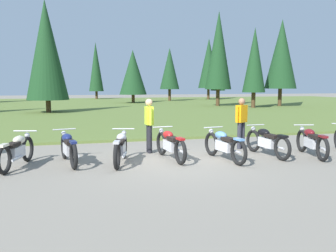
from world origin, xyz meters
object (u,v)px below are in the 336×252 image
object	(u,v)px
motorcycle_navy	(68,148)
motorcycle_silver	(121,147)
motorcycle_cream	(17,150)
rider_with_back_turned	(241,120)
rider_in_hivis_vest	(149,122)
motorcycle_black	(267,141)
motorcycle_red	(170,144)
motorcycle_maroon	(311,141)
motorcycle_sky_blue	(224,145)

from	to	relation	value
motorcycle_navy	motorcycle_silver	xyz separation A→B (m)	(1.35, -0.31, 0.00)
motorcycle_cream	motorcycle_navy	size ratio (longest dim) A/B	0.99
rider_with_back_turned	motorcycle_cream	bearing A→B (deg)	-171.57
motorcycle_silver	rider_in_hivis_vest	distance (m)	1.72
motorcycle_cream	motorcycle_silver	size ratio (longest dim) A/B	1.00
motorcycle_navy	rider_with_back_turned	distance (m)	5.55
motorcycle_black	rider_in_hivis_vest	xyz separation A→B (m)	(-3.27, 1.36, 0.51)
rider_in_hivis_vest	rider_with_back_turned	bearing A→B (deg)	-1.44
motorcycle_red	motorcycle_black	xyz separation A→B (m)	(2.90, -0.23, 0.00)
motorcycle_silver	motorcycle_maroon	distance (m)	5.57
rider_in_hivis_vest	motorcycle_red	bearing A→B (deg)	-71.65
motorcycle_sky_blue	motorcycle_maroon	world-z (taller)	same
motorcycle_maroon	rider_in_hivis_vest	world-z (taller)	rider_in_hivis_vest
motorcycle_navy	motorcycle_red	world-z (taller)	same
motorcycle_navy	rider_in_hivis_vest	world-z (taller)	rider_in_hivis_vest
motorcycle_cream	rider_with_back_turned	bearing A→B (deg)	8.43
motorcycle_silver	motorcycle_cream	bearing A→B (deg)	175.48
motorcycle_silver	rider_in_hivis_vest	size ratio (longest dim) A/B	1.23
motorcycle_black	rider_with_back_turned	bearing A→B (deg)	98.76
motorcycle_cream	motorcycle_navy	xyz separation A→B (m)	(1.26, 0.10, 0.00)
motorcycle_black	motorcycle_maroon	xyz separation A→B (m)	(1.25, -0.37, 0.00)
motorcycle_navy	motorcycle_maroon	world-z (taller)	same
motorcycle_navy	motorcycle_sky_blue	xyz separation A→B (m)	(4.19, -0.62, 0.00)
motorcycle_silver	motorcycle_black	bearing A→B (deg)	-1.07
motorcycle_cream	motorcycle_navy	world-z (taller)	same
motorcycle_cream	rider_in_hivis_vest	xyz separation A→B (m)	(3.64, 1.07, 0.51)
motorcycle_sky_blue	rider_with_back_turned	distance (m)	2.04
motorcycle_navy	rider_with_back_turned	xyz separation A→B (m)	(5.46, 0.89, 0.51)
motorcycle_sky_blue	motorcycle_navy	bearing A→B (deg)	171.59
motorcycle_navy	rider_with_back_turned	size ratio (longest dim) A/B	1.25
motorcycle_cream	motorcycle_black	xyz separation A→B (m)	(6.91, -0.29, 0.00)
motorcycle_navy	motorcycle_maroon	bearing A→B (deg)	-6.29
motorcycle_black	rider_in_hivis_vest	size ratio (longest dim) A/B	1.26
motorcycle_cream	motorcycle_black	distance (m)	6.92
motorcycle_red	motorcycle_sky_blue	bearing A→B (deg)	-18.03
motorcycle_cream	motorcycle_sky_blue	world-z (taller)	same
motorcycle_maroon	rider_in_hivis_vest	xyz separation A→B (m)	(-4.52, 1.73, 0.51)
motorcycle_red	motorcycle_black	distance (m)	2.91
motorcycle_cream	motorcycle_red	bearing A→B (deg)	-0.76
motorcycle_silver	rider_with_back_turned	xyz separation A→B (m)	(4.10, 1.20, 0.51)
motorcycle_maroon	motorcycle_red	bearing A→B (deg)	171.67
motorcycle_black	rider_in_hivis_vest	distance (m)	3.58
motorcycle_sky_blue	motorcycle_black	distance (m)	1.49
motorcycle_maroon	rider_with_back_turned	bearing A→B (deg)	131.18
motorcycle_navy	motorcycle_maroon	xyz separation A→B (m)	(6.90, -0.76, 0.00)
motorcycle_navy	motorcycle_red	xyz separation A→B (m)	(2.76, -0.15, 0.00)
motorcycle_silver	motorcycle_maroon	world-z (taller)	same
motorcycle_sky_blue	rider_in_hivis_vest	xyz separation A→B (m)	(-1.80, 1.59, 0.51)
motorcycle_silver	motorcycle_maroon	xyz separation A→B (m)	(5.55, -0.45, 0.00)
motorcycle_maroon	rider_with_back_turned	xyz separation A→B (m)	(-1.45, 1.66, 0.51)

